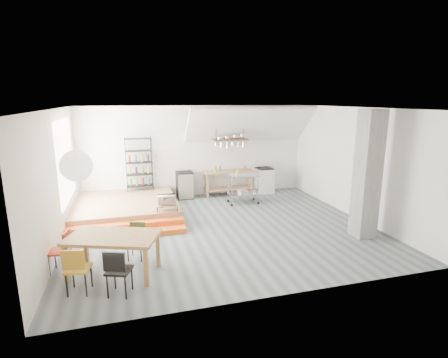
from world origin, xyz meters
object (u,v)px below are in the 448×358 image
object	(u,v)px
stove	(264,180)
mini_fridge	(185,185)
rolling_cart	(243,185)
dining_table	(113,240)

from	to	relation	value
stove	mini_fridge	xyz separation A→B (m)	(-2.98, 0.04, -0.01)
stove	mini_fridge	world-z (taller)	stove
rolling_cart	mini_fridge	size ratio (longest dim) A/B	1.09
stove	dining_table	size ratio (longest dim) A/B	0.60
stove	rolling_cart	size ratio (longest dim) A/B	1.15
dining_table	mini_fridge	bearing A→B (deg)	86.35
dining_table	rolling_cart	size ratio (longest dim) A/B	1.91
dining_table	mini_fridge	distance (m)	5.56
rolling_cart	mini_fridge	bearing A→B (deg)	149.51
stove	dining_table	xyz separation A→B (m)	(-5.26, -5.02, 0.25)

